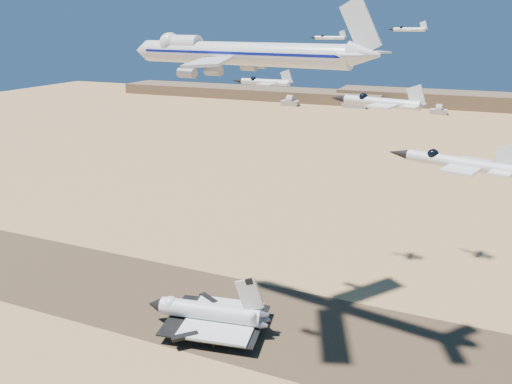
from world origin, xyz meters
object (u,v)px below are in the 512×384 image
at_px(crew_b, 214,346).
at_px(chase_jet_c, 455,162).
at_px(crew_a, 231,341).
at_px(crew_c, 212,343).
at_px(chase_jet_a, 264,82).
at_px(chase_jet_e, 408,29).
at_px(carrier_747, 231,53).
at_px(chase_jet_d, 329,38).
at_px(chase_jet_b, 379,102).
at_px(shuttle, 209,314).

xyz_separation_m(crew_b, chase_jet_c, (64.39, -54.46, 80.96)).
height_order(crew_a, crew_c, crew_a).
relative_size(chase_jet_a, chase_jet_e, 0.88).
relative_size(carrier_747, chase_jet_d, 5.86).
height_order(chase_jet_b, chase_jet_d, chase_jet_d).
distance_m(shuttle, crew_b, 12.31).
distance_m(crew_c, chase_jet_c, 118.04).
relative_size(crew_a, crew_b, 1.16).
relative_size(chase_jet_b, chase_jet_d, 1.08).
relative_size(chase_jet_a, chase_jet_b, 0.88).
height_order(crew_c, chase_jet_c, chase_jet_c).
height_order(shuttle, carrier_747, carrier_747).
bearing_deg(shuttle, carrier_747, 58.88).
bearing_deg(chase_jet_d, chase_jet_b, -70.14).
distance_m(crew_b, chase_jet_e, 135.94).
relative_size(crew_b, chase_jet_e, 0.10).
height_order(crew_b, chase_jet_e, chase_jet_e).
distance_m(crew_a, chase_jet_b, 106.80).
relative_size(carrier_747, crew_c, 52.81).
bearing_deg(chase_jet_e, crew_b, -97.55).
height_order(crew_a, chase_jet_a, chase_jet_a).
relative_size(chase_jet_c, chase_jet_e, 1.02).
xyz_separation_m(crew_a, chase_jet_b, (47.88, -42.58, 85.44)).
xyz_separation_m(crew_b, chase_jet_d, (13.94, 73.69, 92.64)).
distance_m(crew_c, chase_jet_d, 118.61).
xyz_separation_m(chase_jet_c, chase_jet_e, (-23.09, 141.78, 14.69)).
xyz_separation_m(crew_a, crew_b, (-4.17, -4.10, -0.13)).
bearing_deg(crew_c, crew_b, -167.52).
height_order(shuttle, crew_c, shuttle).
xyz_separation_m(chase_jet_c, chase_jet_d, (-50.44, 128.15, 11.68)).
xyz_separation_m(shuttle, chase_jet_e, (47.63, 77.91, 90.86)).
xyz_separation_m(carrier_747, chase_jet_b, (53.99, -58.79, -3.59)).
bearing_deg(chase_jet_a, chase_jet_d, 96.42).
bearing_deg(chase_jet_d, chase_jet_e, 27.59).
relative_size(crew_c, chase_jet_c, 0.10).
xyz_separation_m(crew_a, chase_jet_e, (37.13, 83.23, 95.51)).
bearing_deg(carrier_747, chase_jet_a, -46.96).
distance_m(crew_a, chase_jet_a, 91.04).
bearing_deg(shuttle, crew_a, -36.06).
relative_size(crew_a, chase_jet_d, 0.13).
bearing_deg(chase_jet_c, crew_b, 155.81).
height_order(crew_c, chase_jet_e, chase_jet_e).
bearing_deg(shuttle, crew_c, -66.74).
relative_size(crew_a, chase_jet_e, 0.12).
bearing_deg(chase_jet_c, shuttle, 153.94).
bearing_deg(chase_jet_d, carrier_747, -105.48).
bearing_deg(chase_jet_b, carrier_747, 146.71).
bearing_deg(chase_jet_b, chase_jet_d, 122.91).
bearing_deg(chase_jet_a, carrier_747, 123.74).
bearing_deg(chase_jet_a, crew_a, 131.07).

